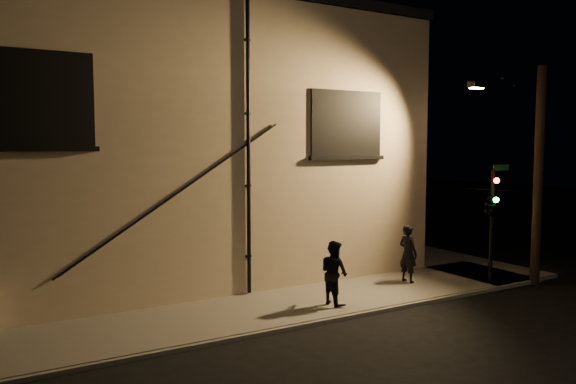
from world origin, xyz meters
TOP-DOWN VIEW (x-y plane):
  - ground at (0.00, 0.00)m, footprint 90.00×90.00m
  - sidewalk at (1.22, 4.39)m, footprint 21.00×16.00m
  - building at (-3.00, 8.99)m, footprint 16.20×12.23m
  - pedestrian_a at (3.03, 1.70)m, footprint 0.51×0.70m
  - pedestrian_b at (-0.33, 0.85)m, footprint 0.70×0.87m
  - traffic_signal at (5.07, 0.33)m, footprint 1.40×2.13m
  - streetlamp_pole at (6.52, -0.05)m, footprint 2.02×1.38m

SIDE VIEW (x-z plane):
  - ground at x=0.00m, z-range 0.00..0.00m
  - sidewalk at x=1.22m, z-range 0.00..0.12m
  - pedestrian_b at x=-0.33m, z-range 0.12..1.82m
  - pedestrian_a at x=3.03m, z-range 0.12..1.90m
  - traffic_signal at x=5.07m, z-range 0.75..4.36m
  - streetlamp_pole at x=6.52m, z-range 0.24..6.98m
  - building at x=-3.00m, z-range 0.00..8.80m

